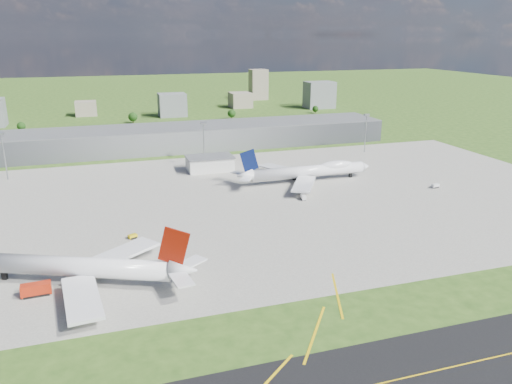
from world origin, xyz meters
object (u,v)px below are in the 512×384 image
object	(u,v)px
airliner_red_twin	(84,268)
airliner_blue_quad	(308,171)
fire_truck	(36,290)
van_white_far	(435,186)
tug_yellow	(133,237)
van_white_near	(303,197)

from	to	relation	value
airliner_red_twin	airliner_blue_quad	xyz separation A→B (m)	(114.07, 85.93, 0.06)
fire_truck	van_white_far	distance (m)	195.01
airliner_blue_quad	airliner_red_twin	bearing A→B (deg)	-143.28
airliner_blue_quad	tug_yellow	world-z (taller)	airliner_blue_quad
fire_truck	tug_yellow	world-z (taller)	fire_truck
fire_truck	van_white_near	xyz separation A→B (m)	(113.38, 60.69, -0.72)
van_white_near	airliner_blue_quad	bearing A→B (deg)	-18.67
fire_truck	van_white_far	xyz separation A→B (m)	(186.21, 57.89, -0.82)
airliner_blue_quad	van_white_near	world-z (taller)	airliner_blue_quad
airliner_blue_quad	fire_truck	xyz separation A→B (m)	(-128.21, -89.20, -3.69)
fire_truck	van_white_near	bearing A→B (deg)	24.55
van_white_near	van_white_far	xyz separation A→B (m)	(72.83, -2.81, -0.10)
tug_yellow	van_white_far	xyz separation A→B (m)	(154.87, 21.37, 0.21)
airliner_blue_quad	tug_yellow	bearing A→B (deg)	-151.73
airliner_red_twin	fire_truck	bearing A→B (deg)	36.99
airliner_blue_quad	van_white_far	size ratio (longest dim) A/B	18.20
airliner_blue_quad	van_white_near	distance (m)	32.43
van_white_far	airliner_red_twin	bearing A→B (deg)	-170.41
tug_yellow	van_white_near	xyz separation A→B (m)	(82.03, 24.17, 0.31)
van_white_near	van_white_far	size ratio (longest dim) A/B	1.13
tug_yellow	airliner_red_twin	bearing A→B (deg)	-145.15
airliner_blue_quad	van_white_far	bearing A→B (deg)	-28.63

